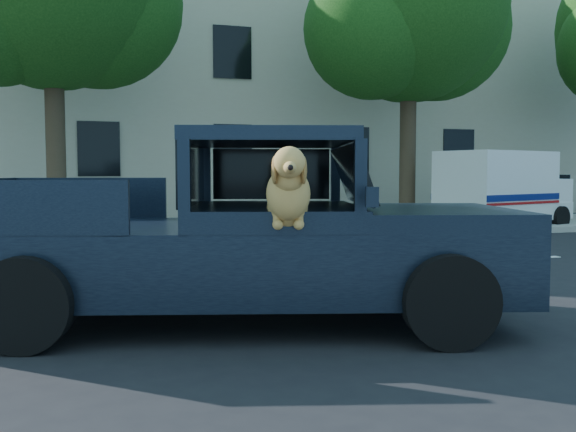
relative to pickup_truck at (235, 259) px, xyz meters
name	(u,v)px	position (x,y,z in m)	size (l,w,h in m)	color
ground	(408,315)	(1.86, -0.20, -0.66)	(120.00, 120.00, 0.00)	black
far_sidewalk	(230,231)	(1.86, 9.00, -0.58)	(60.00, 4.00, 0.15)	gray
lane_stripes	(419,263)	(3.86, 3.20, -0.65)	(21.60, 0.14, 0.01)	silver
street_tree_mid	(410,16)	(6.89, 9.42, 5.06)	(6.00, 5.20, 8.60)	#332619
building_main	(269,90)	(4.86, 16.30, 3.84)	(26.00, 6.00, 9.00)	#B9B199
pickup_truck	(235,259)	(0.00, 0.00, 0.00)	(5.78, 3.49, 1.94)	black
mail_truck	(502,196)	(8.95, 8.10, 0.24)	(4.10, 2.88, 2.06)	silver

